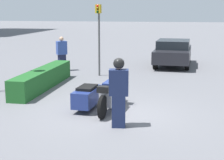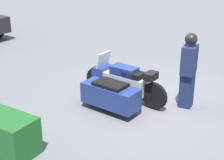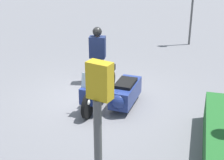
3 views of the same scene
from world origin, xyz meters
name	(u,v)px [view 1 (image 1 of 3)]	position (x,y,z in m)	size (l,w,h in m)	color
ground_plane	(112,113)	(0.00, 0.00, 0.00)	(160.00, 160.00, 0.00)	slate
police_motorcycle	(99,94)	(0.41, 0.50, 0.47)	(2.46, 1.41, 1.17)	black
officer_rider	(119,91)	(-1.16, -0.39, 0.98)	(0.37, 0.54, 1.86)	#192347
hedge_bush_curbside	(43,78)	(2.90, 3.38, 0.38)	(4.92, 0.70, 0.76)	#1E5623
traffic_light_near	(99,29)	(5.81, 1.74, 2.19)	(0.23, 0.29, 3.32)	#4C4C4C
parked_car_background	(173,52)	(9.47, -1.65, 0.77)	(4.39, 2.09, 1.44)	black
pedestrian_bystander	(62,54)	(6.77, 3.90, 0.88)	(0.54, 0.57, 1.75)	#191E38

